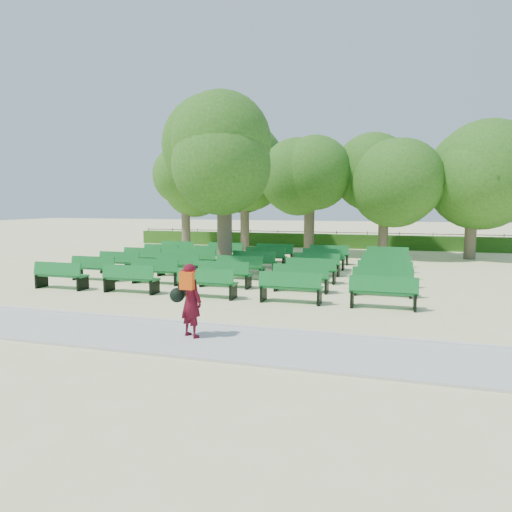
% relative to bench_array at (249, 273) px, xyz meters
% --- Properties ---
extents(ground, '(120.00, 120.00, 0.00)m').
position_rel_bench_array_xyz_m(ground, '(1.00, -1.36, -0.10)').
color(ground, beige).
extents(paving, '(30.00, 2.20, 0.06)m').
position_rel_bench_array_xyz_m(paving, '(1.00, -8.76, -0.07)').
color(paving, '#B8B8B3').
rests_on(paving, ground).
extents(curb, '(30.00, 0.12, 0.10)m').
position_rel_bench_array_xyz_m(curb, '(1.00, -7.61, -0.05)').
color(curb, silver).
rests_on(curb, ground).
extents(hedge, '(26.00, 0.70, 0.90)m').
position_rel_bench_array_xyz_m(hedge, '(1.00, 12.64, 0.35)').
color(hedge, '#285716').
rests_on(hedge, ground).
extents(fence, '(26.00, 0.10, 1.02)m').
position_rel_bench_array_xyz_m(fence, '(1.00, 13.04, -0.10)').
color(fence, black).
rests_on(fence, ground).
extents(tree_line, '(21.80, 6.80, 7.04)m').
position_rel_bench_array_xyz_m(tree_line, '(1.00, 8.64, -0.10)').
color(tree_line, '#2D6019').
rests_on(tree_line, ground).
extents(bench_array, '(1.87, 0.62, 1.17)m').
position_rel_bench_array_xyz_m(bench_array, '(0.00, 0.00, 0.00)').
color(bench_array, '#126A27').
rests_on(bench_array, ground).
extents(tree_among, '(4.68, 4.68, 6.71)m').
position_rel_bench_array_xyz_m(tree_among, '(-1.12, 0.19, 4.47)').
color(tree_among, brown).
rests_on(tree_among, ground).
extents(person, '(0.80, 0.59, 1.59)m').
position_rel_bench_array_xyz_m(person, '(1.37, -8.65, 0.79)').
color(person, '#4B0A16').
rests_on(person, ground).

